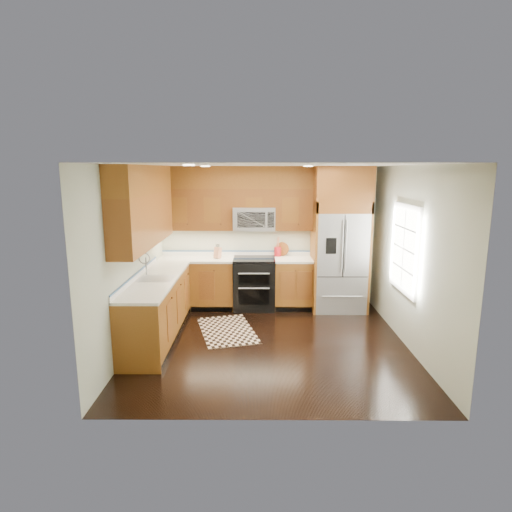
{
  "coord_description": "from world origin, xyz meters",
  "views": [
    {
      "loc": [
        -0.17,
        -5.98,
        2.54
      ],
      "look_at": [
        -0.21,
        0.6,
        1.2
      ],
      "focal_mm": 30.0,
      "sensor_mm": 36.0,
      "label": 1
    }
  ],
  "objects_px": {
    "range": "(254,283)",
    "utensil_crock": "(278,250)",
    "knife_block": "(218,252)",
    "refrigerator": "(340,239)",
    "rug": "(227,330)"
  },
  "relations": [
    {
      "from": "refrigerator",
      "to": "rug",
      "type": "distance_m",
      "value": 2.62
    },
    {
      "from": "knife_block",
      "to": "utensil_crock",
      "type": "bearing_deg",
      "value": 9.84
    },
    {
      "from": "refrigerator",
      "to": "range",
      "type": "bearing_deg",
      "value": 178.6
    },
    {
      "from": "knife_block",
      "to": "refrigerator",
      "type": "bearing_deg",
      "value": -1.9
    },
    {
      "from": "rug",
      "to": "utensil_crock",
      "type": "relative_size",
      "value": 3.65
    },
    {
      "from": "range",
      "to": "utensil_crock",
      "type": "bearing_deg",
      "value": 27.39
    },
    {
      "from": "rug",
      "to": "knife_block",
      "type": "bearing_deg",
      "value": 86.53
    },
    {
      "from": "range",
      "to": "refrigerator",
      "type": "bearing_deg",
      "value": -1.4
    },
    {
      "from": "range",
      "to": "utensil_crock",
      "type": "height_order",
      "value": "utensil_crock"
    },
    {
      "from": "knife_block",
      "to": "utensil_crock",
      "type": "xyz_separation_m",
      "value": [
        1.11,
        0.19,
        0.02
      ]
    },
    {
      "from": "knife_block",
      "to": "utensil_crock",
      "type": "relative_size",
      "value": 0.71
    },
    {
      "from": "rug",
      "to": "knife_block",
      "type": "height_order",
      "value": "knife_block"
    },
    {
      "from": "range",
      "to": "utensil_crock",
      "type": "xyz_separation_m",
      "value": [
        0.44,
        0.23,
        0.6
      ]
    },
    {
      "from": "refrigerator",
      "to": "knife_block",
      "type": "xyz_separation_m",
      "value": [
        -2.22,
        0.07,
        -0.26
      ]
    },
    {
      "from": "rug",
      "to": "knife_block",
      "type": "distance_m",
      "value": 1.6
    }
  ]
}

